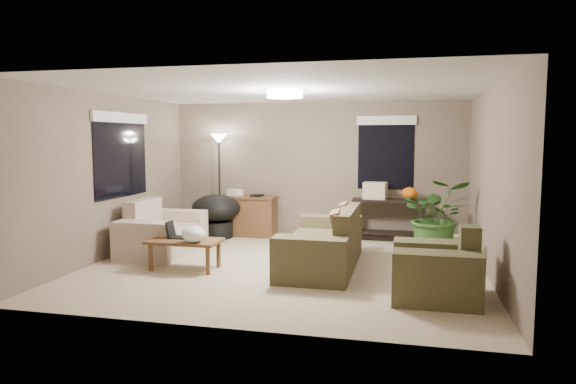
% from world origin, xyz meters
% --- Properties ---
extents(room_shell, '(5.50, 5.50, 5.50)m').
position_xyz_m(room_shell, '(0.00, 0.00, 1.25)').
color(room_shell, '#BFAC8E').
rests_on(room_shell, ground).
extents(main_sofa, '(0.95, 2.20, 0.85)m').
position_xyz_m(main_sofa, '(0.57, 0.08, 0.29)').
color(main_sofa, '#463F2A').
rests_on(main_sofa, ground).
extents(throw_pillows, '(0.27, 1.36, 0.47)m').
position_xyz_m(throw_pillows, '(0.82, 0.08, 0.65)').
color(throw_pillows, '#8C7251').
rests_on(throw_pillows, main_sofa).
extents(loveseat, '(0.90, 1.60, 0.85)m').
position_xyz_m(loveseat, '(-2.14, 0.41, 0.30)').
color(loveseat, beige).
rests_on(loveseat, ground).
extents(armchair, '(0.95, 1.00, 0.85)m').
position_xyz_m(armchair, '(2.04, -1.04, 0.30)').
color(armchair, '#4D4B2E').
rests_on(armchair, ground).
extents(coffee_table, '(1.00, 0.55, 0.42)m').
position_xyz_m(coffee_table, '(-1.32, -0.49, 0.36)').
color(coffee_table, brown).
rests_on(coffee_table, ground).
extents(laptop, '(0.37, 0.25, 0.24)m').
position_xyz_m(laptop, '(-1.49, -0.39, 0.48)').
color(laptop, black).
rests_on(laptop, coffee_table).
extents(plastic_bag, '(0.37, 0.34, 0.22)m').
position_xyz_m(plastic_bag, '(-1.12, -0.64, 0.53)').
color(plastic_bag, white).
rests_on(plastic_bag, coffee_table).
extents(desk, '(1.10, 0.50, 0.75)m').
position_xyz_m(desk, '(-1.22, 2.11, 0.38)').
color(desk, brown).
rests_on(desk, ground).
extents(desk_papers, '(0.72, 0.32, 0.12)m').
position_xyz_m(desk_papers, '(-1.38, 2.10, 0.80)').
color(desk_papers, silver).
rests_on(desk_papers, desk).
extents(console_table, '(1.30, 0.40, 0.75)m').
position_xyz_m(console_table, '(1.39, 2.20, 0.44)').
color(console_table, black).
rests_on(console_table, ground).
extents(pumpkin, '(0.35, 0.35, 0.22)m').
position_xyz_m(pumpkin, '(1.74, 2.20, 0.86)').
color(pumpkin, orange).
rests_on(pumpkin, console_table).
extents(cardboard_box, '(0.43, 0.35, 0.30)m').
position_xyz_m(cardboard_box, '(1.14, 2.20, 0.90)').
color(cardboard_box, beige).
rests_on(cardboard_box, console_table).
extents(papasan_chair, '(1.08, 1.08, 0.80)m').
position_xyz_m(papasan_chair, '(-1.73, 1.80, 0.47)').
color(papasan_chair, black).
rests_on(papasan_chair, ground).
extents(floor_lamp, '(0.32, 0.32, 1.91)m').
position_xyz_m(floor_lamp, '(-1.80, 2.17, 1.60)').
color(floor_lamp, black).
rests_on(floor_lamp, ground).
extents(ceiling_fixture, '(0.50, 0.50, 0.10)m').
position_xyz_m(ceiling_fixture, '(0.00, 0.00, 2.44)').
color(ceiling_fixture, white).
rests_on(ceiling_fixture, room_shell).
extents(houseplant, '(1.07, 1.19, 0.93)m').
position_xyz_m(houseplant, '(2.17, 1.39, 0.47)').
color(houseplant, '#2D5923').
rests_on(houseplant, ground).
extents(cat_scratching_post, '(0.32, 0.32, 0.50)m').
position_xyz_m(cat_scratching_post, '(2.44, 0.24, 0.21)').
color(cat_scratching_post, tan).
rests_on(cat_scratching_post, ground).
extents(window_left, '(0.05, 1.56, 1.33)m').
position_xyz_m(window_left, '(-2.73, 0.30, 1.78)').
color(window_left, black).
rests_on(window_left, room_shell).
extents(window_back, '(1.06, 0.05, 1.33)m').
position_xyz_m(window_back, '(1.30, 2.48, 1.79)').
color(window_back, black).
rests_on(window_back, room_shell).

